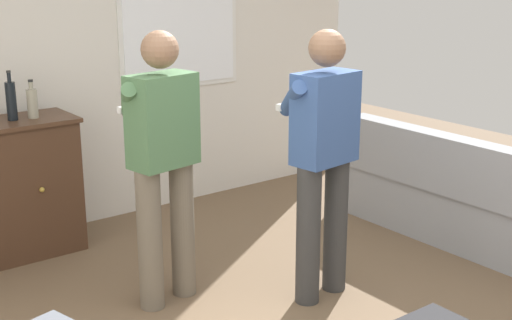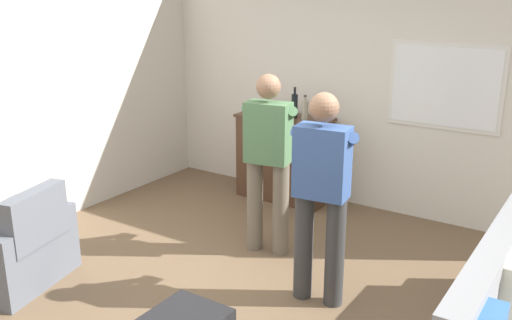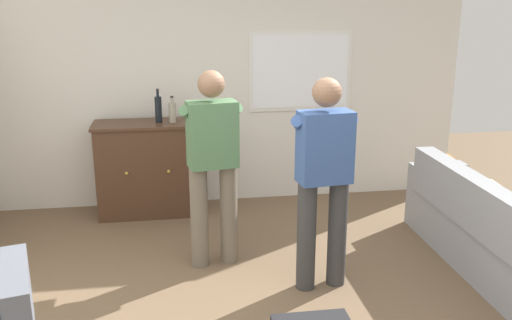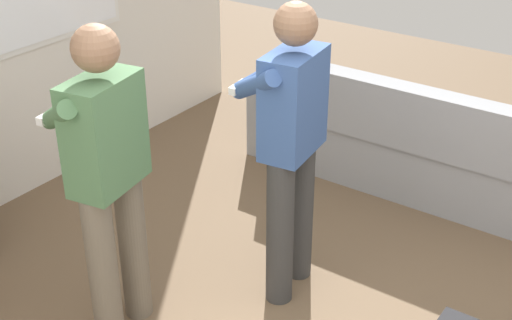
# 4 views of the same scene
# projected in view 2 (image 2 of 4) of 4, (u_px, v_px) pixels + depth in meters

# --- Properties ---
(ground) EXTENTS (10.40, 10.40, 0.00)m
(ground) POSITION_uv_depth(u_px,v_px,m) (232.00, 308.00, 4.45)
(ground) COLOR brown
(wall_back_with_window) EXTENTS (5.20, 0.15, 2.80)m
(wall_back_with_window) POSITION_uv_depth(u_px,v_px,m) (375.00, 83.00, 6.14)
(wall_back_with_window) COLOR silver
(wall_back_with_window) RESTS_ON ground
(wall_side_left) EXTENTS (0.12, 5.20, 2.80)m
(wall_side_left) POSITION_uv_depth(u_px,v_px,m) (3.00, 96.00, 5.43)
(wall_side_left) COLOR silver
(wall_side_left) RESTS_ON ground
(couch) EXTENTS (0.57, 2.42, 0.84)m
(couch) POSITION_uv_depth(u_px,v_px,m) (512.00, 320.00, 3.69)
(couch) COLOR gray
(couch) RESTS_ON ground
(armchair) EXTENTS (0.83, 1.01, 0.85)m
(armchair) POSITION_uv_depth(u_px,v_px,m) (18.00, 251.00, 4.75)
(armchair) COLOR slate
(armchair) RESTS_ON ground
(sideboard_cabinet) EXTENTS (1.09, 0.49, 0.99)m
(sideboard_cabinet) POSITION_uv_depth(u_px,v_px,m) (284.00, 158.00, 6.61)
(sideboard_cabinet) COLOR #472D1E
(sideboard_cabinet) RESTS_ON ground
(bottle_wine_green) EXTENTS (0.07, 0.07, 0.35)m
(bottle_wine_green) POSITION_uv_depth(u_px,v_px,m) (295.00, 105.00, 6.35)
(bottle_wine_green) COLOR black
(bottle_wine_green) RESTS_ON sideboard_cabinet
(bottle_liquor_amber) EXTENTS (0.07, 0.07, 0.27)m
(bottle_liquor_amber) POSITION_uv_depth(u_px,v_px,m) (305.00, 110.00, 6.27)
(bottle_liquor_amber) COLOR gray
(bottle_liquor_amber) RESTS_ON sideboard_cabinet
(person_standing_left) EXTENTS (0.55, 0.50, 1.68)m
(person_standing_left) POSITION_uv_depth(u_px,v_px,m) (268.00, 156.00, 5.16)
(person_standing_left) COLOR #6B6051
(person_standing_left) RESTS_ON ground
(person_standing_right) EXTENTS (0.55, 0.50, 1.68)m
(person_standing_right) POSITION_uv_depth(u_px,v_px,m) (322.00, 189.00, 4.31)
(person_standing_right) COLOR #383838
(person_standing_right) RESTS_ON ground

